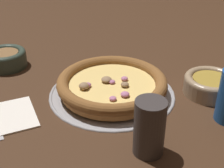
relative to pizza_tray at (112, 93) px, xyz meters
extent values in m
plane|color=#3D2616|center=(0.00, 0.00, 0.00)|extent=(3.00, 3.00, 0.00)
cylinder|color=#9E9EA3|center=(0.00, 0.00, 0.00)|extent=(0.32, 0.32, 0.00)
torus|color=#9E9EA3|center=(0.00, 0.00, 0.00)|extent=(0.33, 0.33, 0.01)
cylinder|color=#BC7F42|center=(0.00, 0.00, 0.01)|extent=(0.26, 0.26, 0.02)
torus|color=brown|center=(0.00, 0.00, 0.03)|extent=(0.28, 0.28, 0.03)
cylinder|color=#A32D19|center=(0.00, 0.00, 0.03)|extent=(0.23, 0.23, 0.00)
cylinder|color=#EAC670|center=(0.00, 0.00, 0.03)|extent=(0.22, 0.22, 0.00)
ellipsoid|color=#8E7051|center=(0.07, 0.03, 0.04)|extent=(0.03, 0.03, 0.02)
ellipsoid|color=#B26B93|center=(0.00, 0.00, 0.03)|extent=(0.02, 0.02, 0.01)
ellipsoid|color=#B26B93|center=(0.06, 0.02, 0.03)|extent=(0.02, 0.02, 0.01)
ellipsoid|color=#8E7051|center=(-0.03, 0.02, 0.03)|extent=(0.03, 0.03, 0.01)
ellipsoid|color=#B26B93|center=(-0.03, -0.01, 0.03)|extent=(0.02, 0.02, 0.01)
ellipsoid|color=#8E7051|center=(0.01, -0.01, 0.04)|extent=(0.04, 0.04, 0.01)
ellipsoid|color=#B26B93|center=(-0.03, 0.06, 0.03)|extent=(0.03, 0.03, 0.01)
ellipsoid|color=#B26B93|center=(0.00, 0.08, 0.03)|extent=(0.02, 0.02, 0.01)
cylinder|color=#9E8466|center=(-0.25, 0.00, 0.02)|extent=(0.14, 0.14, 0.04)
torus|color=#9E8466|center=(-0.25, 0.00, 0.04)|extent=(0.14, 0.14, 0.02)
cylinder|color=olive|center=(-0.25, 0.00, 0.04)|extent=(0.09, 0.09, 0.00)
cylinder|color=#334238|center=(0.32, -0.17, 0.02)|extent=(0.12, 0.12, 0.04)
torus|color=#334238|center=(0.32, -0.17, 0.04)|extent=(0.12, 0.12, 0.02)
cylinder|color=brown|center=(0.32, -0.17, 0.04)|extent=(0.08, 0.08, 0.00)
cylinder|color=#383333|center=(-0.07, 0.22, 0.06)|extent=(0.06, 0.06, 0.12)
camera|label=1|loc=(0.02, 0.69, 0.42)|focal=50.00mm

